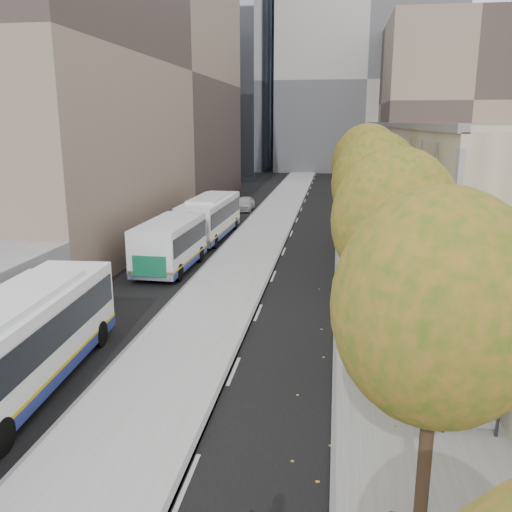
# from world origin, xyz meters

# --- Properties ---
(bus_platform) EXTENTS (4.25, 150.00, 0.15)m
(bus_platform) POSITION_xyz_m (-3.88, 35.00, 0.07)
(bus_platform) COLOR #A8A8A8
(bus_platform) RESTS_ON ground
(sidewalk) EXTENTS (4.75, 150.00, 0.08)m
(sidewalk) POSITION_xyz_m (4.12, 35.00, 0.04)
(sidewalk) COLOR gray
(sidewalk) RESTS_ON ground
(building_tan) EXTENTS (18.00, 92.00, 8.00)m
(building_tan) POSITION_xyz_m (15.50, 64.00, 4.00)
(building_tan) COLOR tan
(building_tan) RESTS_ON ground
(building_midrise) EXTENTS (24.00, 46.00, 25.00)m
(building_midrise) POSITION_xyz_m (-22.50, 41.00, 12.50)
(building_midrise) COLOR gray
(building_midrise) RESTS_ON ground
(building_far_block) EXTENTS (30.00, 18.00, 30.00)m
(building_far_block) POSITION_xyz_m (6.00, 96.00, 15.00)
(building_far_block) COLOR #ABA69E
(building_far_block) RESTS_ON ground
(bus_shelter) EXTENTS (1.90, 4.40, 2.53)m
(bus_shelter) POSITION_xyz_m (5.69, 10.96, 2.19)
(bus_shelter) COLOR #383A3F
(bus_shelter) RESTS_ON sidewalk
(tree_b) EXTENTS (4.00, 4.00, 6.97)m
(tree_b) POSITION_xyz_m (3.60, 5.00, 5.04)
(tree_b) COLOR #311F13
(tree_b) RESTS_ON sidewalk
(tree_c) EXTENTS (4.20, 4.20, 7.28)m
(tree_c) POSITION_xyz_m (3.60, 13.00, 5.25)
(tree_c) COLOR #311F13
(tree_c) RESTS_ON sidewalk
(tree_d) EXTENTS (4.40, 4.40, 7.60)m
(tree_d) POSITION_xyz_m (3.60, 22.00, 5.47)
(tree_d) COLOR #311F13
(tree_d) RESTS_ON sidewalk
(tree_e) EXTENTS (4.60, 4.60, 7.92)m
(tree_e) POSITION_xyz_m (3.60, 31.00, 5.69)
(tree_e) COLOR #311F13
(tree_e) RESTS_ON sidewalk
(bus_far) EXTENTS (2.97, 17.45, 2.90)m
(bus_far) POSITION_xyz_m (-7.60, 29.78, 1.58)
(bus_far) COLOR white
(bus_far) RESTS_ON ground
(distant_car) EXTENTS (1.63, 3.99, 1.36)m
(distant_car) POSITION_xyz_m (-7.08, 46.57, 0.68)
(distant_car) COLOR #BABABA
(distant_car) RESTS_ON ground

